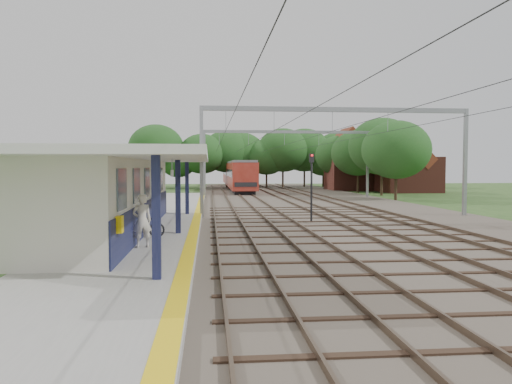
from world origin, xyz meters
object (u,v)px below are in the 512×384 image
person (142,221)px  train (237,174)px  bicycle (144,226)px  signal_post (312,181)px

person → train: size_ratio=0.05×
person → train: bearing=-117.7°
person → bicycle: (-0.23, 2.46, -0.47)m
person → train: (6.45, 55.34, 0.86)m
bicycle → train: bearing=-5.8°
bicycle → signal_post: signal_post is taller
person → bicycle: 2.52m
person → bicycle: person is taller
signal_post → train: bearing=97.2°
bicycle → signal_post: bearing=-46.2°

